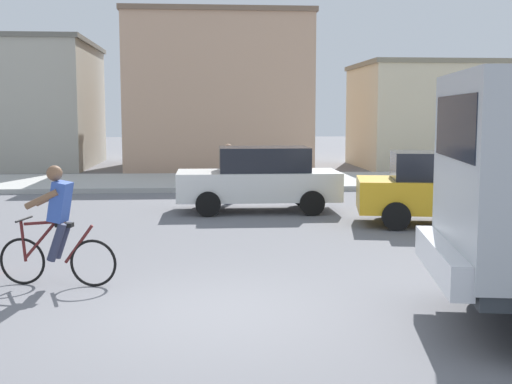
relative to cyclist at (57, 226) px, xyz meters
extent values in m
plane|color=slate|center=(2.27, -1.51, -0.86)|extent=(120.00, 120.00, 0.00)
cube|color=#ADADA8|center=(2.27, 13.50, -0.78)|extent=(80.00, 5.00, 0.16)
cube|color=silver|center=(4.75, -2.25, -0.06)|extent=(0.64, 2.38, 0.36)
cube|color=black|center=(4.90, -2.27, 1.43)|extent=(0.48, 2.11, 0.70)
torus|color=black|center=(6.04, -1.17, -0.31)|extent=(1.12, 0.43, 1.10)
cylinder|color=black|center=(6.04, -1.17, -0.31)|extent=(0.54, 0.38, 0.50)
torus|color=black|center=(-0.53, 0.11, -0.52)|extent=(0.67, 0.17, 0.68)
torus|color=black|center=(0.50, -0.10, -0.52)|extent=(0.67, 0.17, 0.68)
cylinder|color=#591E1E|center=(-0.19, 0.04, 0.04)|extent=(0.60, 0.16, 0.09)
cylinder|color=#591E1E|center=(-0.24, 0.05, -0.20)|extent=(0.51, 0.14, 0.57)
cylinder|color=#591E1E|center=(0.30, -0.06, -0.25)|extent=(0.44, 0.13, 0.57)
cylinder|color=#591E1E|center=(-0.50, 0.10, -0.23)|extent=(0.10, 0.06, 0.59)
cylinder|color=black|center=(-0.48, 0.10, 0.09)|extent=(0.13, 0.50, 0.03)
cube|color=black|center=(0.11, -0.02, 0.02)|extent=(0.26, 0.16, 0.06)
cube|color=#3351A8|center=(0.06, -0.01, 0.35)|extent=(0.35, 0.37, 0.59)
sphere|color=brown|center=(-0.01, 0.00, 0.75)|extent=(0.22, 0.22, 0.22)
cylinder|color=#2D334C|center=(0.01, -0.10, -0.21)|extent=(0.32, 0.18, 0.57)
cylinder|color=brown|center=(-0.17, -0.13, 0.40)|extent=(0.50, 0.18, 0.29)
cylinder|color=#2D334C|center=(0.05, 0.09, -0.21)|extent=(0.32, 0.18, 0.57)
cylinder|color=brown|center=(-0.11, 0.18, 0.40)|extent=(0.50, 0.18, 0.29)
cube|color=white|center=(3.43, 7.05, -0.21)|extent=(4.02, 1.74, 0.70)
cube|color=black|center=(3.58, 7.04, 0.44)|extent=(2.21, 1.47, 0.60)
cylinder|color=black|center=(2.19, 6.21, -0.56)|extent=(0.60, 0.19, 0.60)
cylinder|color=black|center=(2.20, 7.91, -0.56)|extent=(0.60, 0.19, 0.60)
cylinder|color=black|center=(4.67, 6.18, -0.56)|extent=(0.60, 0.19, 0.60)
cylinder|color=black|center=(4.68, 7.88, -0.56)|extent=(0.60, 0.19, 0.60)
cube|color=gold|center=(7.45, 4.62, -0.21)|extent=(4.24, 2.41, 0.70)
cube|color=black|center=(7.31, 4.65, 0.44)|extent=(2.43, 1.82, 0.60)
cylinder|color=black|center=(8.83, 5.23, -0.56)|extent=(0.62, 0.29, 0.60)
cylinder|color=black|center=(6.39, 5.68, -0.56)|extent=(0.62, 0.29, 0.60)
cylinder|color=black|center=(6.08, 4.01, -0.56)|extent=(0.62, 0.29, 0.60)
cylinder|color=#2D334C|center=(2.76, 8.37, -0.44)|extent=(0.22, 0.22, 0.85)
cube|color=white|center=(2.76, 8.37, 0.27)|extent=(0.34, 0.22, 0.56)
sphere|color=#9E7051|center=(2.76, 8.37, 0.66)|extent=(0.20, 0.20, 0.20)
cube|color=tan|center=(2.75, 20.73, 2.31)|extent=(7.56, 7.85, 6.34)
cube|color=#775E4C|center=(2.75, 20.73, 5.58)|extent=(7.71, 8.01, 0.20)
cube|color=beige|center=(13.62, 20.10, 1.35)|extent=(9.02, 5.94, 4.43)
cube|color=gray|center=(13.62, 20.10, 3.67)|extent=(9.20, 6.06, 0.20)
camera|label=1|loc=(2.05, -9.55, 1.59)|focal=47.17mm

